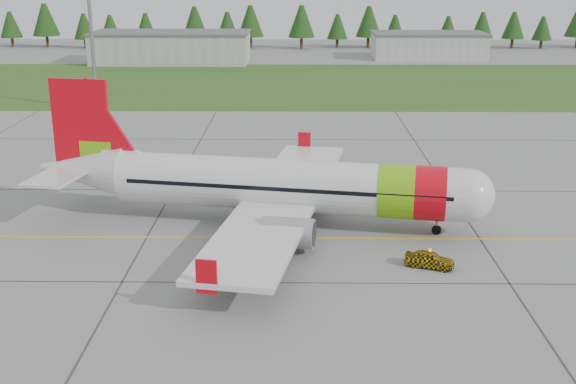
{
  "coord_description": "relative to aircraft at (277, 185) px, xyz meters",
  "views": [
    {
      "loc": [
        -3.74,
        -42.55,
        19.56
      ],
      "look_at": [
        -4.37,
        8.0,
        3.63
      ],
      "focal_mm": 45.0,
      "sensor_mm": 36.0,
      "label": 1
    }
  ],
  "objects": [
    {
      "name": "treeline",
      "position": [
        5.24,
        126.84,
        1.82
      ],
      "size": [
        160.0,
        8.0,
        10.0
      ],
      "primitive_type": null,
      "color": "#1C3F14",
      "rests_on": "ground"
    },
    {
      "name": "floodlight_mast",
      "position": [
        -26.76,
        46.84,
        6.82
      ],
      "size": [
        0.5,
        0.5,
        20.0
      ],
      "primitive_type": "cylinder",
      "color": "slate",
      "rests_on": "ground"
    },
    {
      "name": "hangar_east",
      "position": [
        30.24,
        106.84,
        -0.58
      ],
      "size": [
        24.0,
        12.0,
        5.2
      ],
      "primitive_type": "cube",
      "color": "#A8A8A3",
      "rests_on": "ground"
    },
    {
      "name": "ground",
      "position": [
        5.24,
        -11.16,
        -3.18
      ],
      "size": [
        320.0,
        320.0,
        0.0
      ],
      "primitive_type": "plane",
      "color": "gray",
      "rests_on": "ground"
    },
    {
      "name": "taxi_guideline",
      "position": [
        5.24,
        -3.16,
        -3.17
      ],
      "size": [
        120.0,
        0.25,
        0.02
      ],
      "primitive_type": "cube",
      "color": "gold",
      "rests_on": "ground"
    },
    {
      "name": "aircraft",
      "position": [
        0.0,
        0.0,
        0.0
      ],
      "size": [
        36.21,
        33.81,
        11.04
      ],
      "rotation": [
        0.0,
        0.0,
        -0.18
      ],
      "color": "silver",
      "rests_on": "ground"
    },
    {
      "name": "follow_me_car",
      "position": [
        10.53,
        -8.46,
        -1.51
      ],
      "size": [
        1.51,
        1.64,
        3.34
      ],
      "primitive_type": "imported",
      "rotation": [
        0.0,
        0.0,
        1.24
      ],
      "color": "gold",
      "rests_on": "ground"
    },
    {
      "name": "hangar_west",
      "position": [
        -24.76,
        98.84,
        -0.18
      ],
      "size": [
        32.0,
        14.0,
        6.0
      ],
      "primitive_type": "cube",
      "color": "#A8A8A3",
      "rests_on": "ground"
    },
    {
      "name": "service_van",
      "position": [
        -28.46,
        41.33,
        -1.17
      ],
      "size": [
        1.54,
        1.47,
        4.03
      ],
      "primitive_type": "imported",
      "rotation": [
        0.0,
        0.0,
        0.11
      ],
      "color": "white",
      "rests_on": "ground"
    },
    {
      "name": "grass_strip",
      "position": [
        5.24,
        70.84,
        -3.17
      ],
      "size": [
        320.0,
        50.0,
        0.03
      ],
      "primitive_type": "cube",
      "color": "#30561E",
      "rests_on": "ground"
    }
  ]
}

